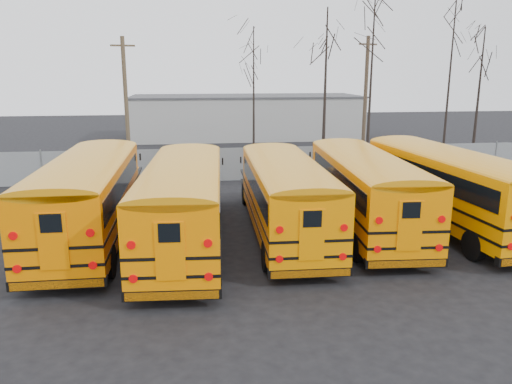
{
  "coord_description": "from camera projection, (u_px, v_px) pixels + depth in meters",
  "views": [
    {
      "loc": [
        -3.37,
        -17.51,
        6.49
      ],
      "look_at": [
        -0.81,
        2.36,
        1.6
      ],
      "focal_mm": 35.0,
      "sensor_mm": 36.0,
      "label": 1
    }
  ],
  "objects": [
    {
      "name": "ground",
      "position": [
        285.0,
        247.0,
        18.83
      ],
      "size": [
        120.0,
        120.0,
        0.0
      ],
      "primitive_type": "plane",
      "color": "black",
      "rests_on": "ground"
    },
    {
      "name": "fence",
      "position": [
        249.0,
        164.0,
        30.16
      ],
      "size": [
        40.0,
        0.04,
        2.0
      ],
      "primitive_type": "cube",
      "color": "gray",
      "rests_on": "ground"
    },
    {
      "name": "distant_building",
      "position": [
        246.0,
        117.0,
        49.44
      ],
      "size": [
        22.0,
        8.0,
        4.0
      ],
      "primitive_type": "cube",
      "color": "#9F9E9A",
      "rests_on": "ground"
    },
    {
      "name": "bus_a",
      "position": [
        89.0,
        191.0,
        19.17
      ],
      "size": [
        2.81,
        12.12,
        3.39
      ],
      "rotation": [
        0.0,
        0.0,
        0.0
      ],
      "color": "black",
      "rests_on": "ground"
    },
    {
      "name": "bus_b",
      "position": [
        184.0,
        197.0,
        18.42
      ],
      "size": [
        3.4,
        11.99,
        3.32
      ],
      "rotation": [
        0.0,
        0.0,
        -0.06
      ],
      "color": "black",
      "rests_on": "ground"
    },
    {
      "name": "bus_c",
      "position": [
        285.0,
        190.0,
        19.76
      ],
      "size": [
        2.87,
        11.45,
        3.19
      ],
      "rotation": [
        0.0,
        0.0,
        -0.02
      ],
      "color": "black",
      "rests_on": "ground"
    },
    {
      "name": "bus_d",
      "position": [
        364.0,
        184.0,
        20.62
      ],
      "size": [
        3.35,
        11.81,
        3.27
      ],
      "rotation": [
        0.0,
        0.0,
        -0.06
      ],
      "color": "black",
      "rests_on": "ground"
    },
    {
      "name": "bus_e",
      "position": [
        447.0,
        181.0,
        20.95
      ],
      "size": [
        3.72,
        12.19,
        3.36
      ],
      "rotation": [
        0.0,
        0.0,
        0.08
      ],
      "color": "black",
      "rests_on": "ground"
    },
    {
      "name": "utility_pole_left",
      "position": [
        126.0,
        104.0,
        32.2
      ],
      "size": [
        1.52,
        0.42,
        8.59
      ],
      "rotation": [
        0.0,
        0.0,
        0.2
      ],
      "color": "brown",
      "rests_on": "ground"
    },
    {
      "name": "utility_pole_right",
      "position": [
        365.0,
        97.0,
        37.21
      ],
      "size": [
        1.54,
        0.63,
        8.95
      ],
      "rotation": [
        0.0,
        0.0,
        0.33
      ],
      "color": "#4A3A2A",
      "rests_on": "ground"
    },
    {
      "name": "tree_1",
      "position": [
        254.0,
        97.0,
        34.79
      ],
      "size": [
        0.26,
        0.26,
        9.41
      ],
      "primitive_type": "cone",
      "color": "black",
      "rests_on": "ground"
    },
    {
      "name": "tree_2",
      "position": [
        325.0,
        90.0,
        33.44
      ],
      "size": [
        0.26,
        0.26,
        10.5
      ],
      "primitive_type": "cone",
      "color": "black",
      "rests_on": "ground"
    },
    {
      "name": "tree_3",
      "position": [
        371.0,
        76.0,
        35.41
      ],
      "size": [
        0.26,
        0.26,
        12.23
      ],
      "primitive_type": "cone",
      "color": "black",
      "rests_on": "ground"
    },
    {
      "name": "tree_4",
      "position": [
        450.0,
        71.0,
        35.46
      ],
      "size": [
        0.26,
        0.26,
        12.97
      ],
      "primitive_type": "cone",
      "color": "black",
      "rests_on": "ground"
    },
    {
      "name": "tree_5",
      "position": [
        478.0,
        95.0,
        36.75
      ],
      "size": [
        0.26,
        0.26,
        9.52
      ],
      "primitive_type": "cone",
      "color": "black",
      "rests_on": "ground"
    }
  ]
}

